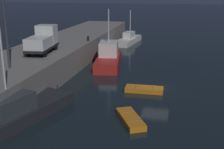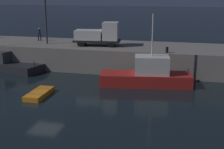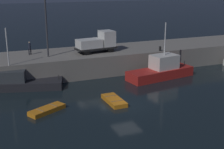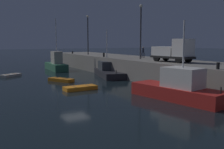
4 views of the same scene
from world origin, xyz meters
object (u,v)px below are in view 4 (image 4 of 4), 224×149
(lamp_post_west, at_px, (88,31))
(bollard_west, at_px, (72,52))
(fishing_boat_orange, at_px, (179,88))
(utility_truck, at_px, (174,51))
(rowboat_white_mid, at_px, (11,75))
(fishing_boat_white, at_px, (56,64))
(bollard_east, at_px, (218,66))
(dinghy_red_small, at_px, (61,80))
(fishing_boat_blue, at_px, (108,71))
(lamp_post_east, at_px, (141,27))
(bollard_central, at_px, (104,55))
(dockworker, at_px, (143,51))
(dinghy_orange_near, at_px, (80,88))

(lamp_post_west, xyz_separation_m, bollard_west, (-4.99, -1.11, -4.02))
(fishing_boat_orange, distance_m, utility_truck, 8.72)
(utility_truck, bearing_deg, rowboat_white_mid, -137.84)
(fishing_boat_white, height_order, bollard_east, fishing_boat_white)
(dinghy_red_small, bearing_deg, rowboat_white_mid, -150.23)
(fishing_boat_white, height_order, lamp_post_west, lamp_post_west)
(fishing_boat_white, relative_size, bollard_east, 15.21)
(fishing_boat_blue, xyz_separation_m, lamp_post_east, (3.81, 2.88, 6.19))
(rowboat_white_mid, bearing_deg, bollard_central, 74.17)
(rowboat_white_mid, height_order, lamp_post_east, lamp_post_east)
(fishing_boat_white, bearing_deg, lamp_post_east, 23.97)
(lamp_post_west, distance_m, bollard_west, 6.51)
(utility_truck, distance_m, bollard_east, 8.17)
(fishing_boat_white, bearing_deg, rowboat_white_mid, -59.25)
(lamp_post_west, height_order, dockworker, lamp_post_west)
(dinghy_orange_near, height_order, bollard_west, bollard_west)
(fishing_boat_orange, bearing_deg, dockworker, 153.53)
(fishing_boat_blue, relative_size, dockworker, 5.46)
(bollard_central, bearing_deg, lamp_post_east, 16.70)
(dinghy_orange_near, relative_size, rowboat_white_mid, 1.11)
(dockworker, bearing_deg, lamp_post_west, -168.33)
(lamp_post_west, distance_m, bollard_central, 9.25)
(lamp_post_west, bearing_deg, bollard_east, -2.92)
(dinghy_orange_near, distance_m, bollard_central, 14.20)
(dinghy_orange_near, distance_m, utility_truck, 11.61)
(dinghy_orange_near, distance_m, rowboat_white_mid, 15.29)
(lamp_post_east, relative_size, bollard_east, 12.50)
(fishing_boat_orange, bearing_deg, utility_truck, 139.24)
(rowboat_white_mid, relative_size, utility_truck, 0.57)
(rowboat_white_mid, xyz_separation_m, bollard_central, (3.74, 13.21, 2.76))
(fishing_boat_white, height_order, dinghy_orange_near, fishing_boat_white)
(lamp_post_west, distance_m, lamp_post_east, 15.07)
(dinghy_orange_near, relative_size, bollard_east, 5.81)
(dinghy_red_small, distance_m, utility_truck, 14.21)
(fishing_boat_white, height_order, rowboat_white_mid, fishing_boat_white)
(dinghy_red_small, height_order, utility_truck, utility_truck)
(dinghy_red_small, distance_m, bollard_east, 18.61)
(lamp_post_east, xyz_separation_m, dockworker, (-1.87, 1.88, -3.40))
(dockworker, height_order, bollard_central, dockworker)
(fishing_boat_blue, height_order, utility_truck, fishing_boat_blue)
(lamp_post_east, distance_m, bollard_east, 14.87)
(dinghy_red_small, distance_m, dockworker, 12.89)
(bollard_east, bearing_deg, lamp_post_east, 170.63)
(dinghy_red_small, bearing_deg, lamp_post_east, 77.51)
(lamp_post_west, relative_size, bollard_central, 11.23)
(lamp_post_west, bearing_deg, fishing_boat_blue, -10.25)
(fishing_boat_orange, bearing_deg, dinghy_orange_near, -147.51)
(utility_truck, xyz_separation_m, dockworker, (-8.24, 1.83, -0.34))
(fishing_boat_orange, height_order, utility_truck, fishing_boat_orange)
(fishing_boat_orange, xyz_separation_m, lamp_post_east, (-12.61, 5.33, 5.93))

